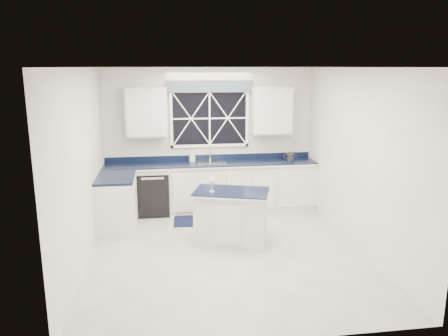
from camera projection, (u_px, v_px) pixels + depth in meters
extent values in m
plane|color=#AEAFAA|center=(227.00, 251.00, 6.56)|extent=(4.50, 4.50, 0.00)
cube|color=white|center=(210.00, 139.00, 8.42)|extent=(4.00, 0.10, 2.70)
cube|color=white|center=(212.00, 188.00, 8.33)|extent=(3.98, 0.60, 0.90)
cube|color=white|center=(117.00, 204.00, 7.33)|extent=(0.60, 1.00, 0.90)
cube|color=black|center=(211.00, 164.00, 8.23)|extent=(3.98, 0.64, 0.04)
cube|color=black|center=(153.00, 192.00, 8.19)|extent=(0.60, 0.58, 0.82)
cube|color=black|center=(210.00, 118.00, 8.30)|extent=(1.40, 0.02, 1.00)
cube|color=#4F5B6D|center=(210.00, 86.00, 8.11)|extent=(1.65, 0.04, 0.22)
cube|color=white|center=(146.00, 112.00, 7.97)|extent=(0.75, 0.34, 0.90)
cube|color=white|center=(272.00, 110.00, 8.29)|extent=(0.75, 0.34, 0.90)
cylinder|color=silver|center=(210.00, 159.00, 8.43)|extent=(0.05, 0.05, 0.04)
cylinder|color=silver|center=(210.00, 152.00, 8.40)|extent=(0.02, 0.02, 0.28)
cylinder|color=silver|center=(211.00, 146.00, 8.28)|extent=(0.02, 0.18, 0.02)
cube|color=white|center=(231.00, 218.00, 6.82)|extent=(1.22, 0.93, 0.81)
cube|color=black|center=(231.00, 192.00, 6.72)|extent=(1.28, 0.99, 0.04)
cube|color=#B9B9B3|center=(206.00, 221.00, 7.83)|extent=(1.33, 0.86, 0.01)
cube|color=black|center=(206.00, 220.00, 7.83)|extent=(1.18, 0.71, 0.01)
cylinder|color=#2E2E31|center=(290.00, 157.00, 8.44)|extent=(0.19, 0.19, 0.12)
cone|color=#2E2E31|center=(290.00, 153.00, 8.42)|extent=(0.15, 0.15, 0.05)
torus|color=#2E2E31|center=(286.00, 156.00, 8.45)|extent=(0.10, 0.04, 0.10)
cylinder|color=#2E2E31|center=(295.00, 156.00, 8.42)|extent=(0.06, 0.03, 0.08)
cylinder|color=silver|center=(212.00, 191.00, 6.67)|extent=(0.08, 0.08, 0.01)
cylinder|color=silver|center=(212.00, 187.00, 6.66)|extent=(0.01, 0.01, 0.13)
ellipsoid|color=silver|center=(212.00, 181.00, 6.63)|extent=(0.10, 0.10, 0.13)
cylinder|color=#C9C16A|center=(212.00, 182.00, 6.64)|extent=(0.08, 0.08, 0.05)
imported|color=silver|center=(192.00, 156.00, 8.30)|extent=(0.11, 0.11, 0.21)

